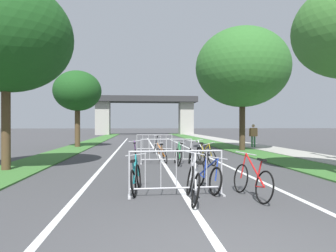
{
  "coord_description": "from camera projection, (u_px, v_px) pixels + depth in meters",
  "views": [
    {
      "loc": [
        -1.06,
        -3.43,
        1.63
      ],
      "look_at": [
        0.37,
        11.27,
        1.59
      ],
      "focal_mm": 32.24,
      "sensor_mm": 36.0,
      "label": 1
    }
  ],
  "objects": [
    {
      "name": "bicycle_black_4",
      "position": [
        155.0,
        146.0,
        18.02
      ],
      "size": [
        0.58,
        1.74,
        1.03
      ],
      "rotation": [
        0.0,
        0.0,
        -0.07
      ],
      "color": "black",
      "rests_on": "ground"
    },
    {
      "name": "bicycle_blue_8",
      "position": [
        207.0,
        176.0,
        7.47
      ],
      "size": [
        0.61,
        1.68,
        0.91
      ],
      "rotation": [
        0.0,
        0.0,
        3.31
      ],
      "color": "black",
      "rests_on": "ground"
    },
    {
      "name": "bicycle_orange_3",
      "position": [
        162.0,
        154.0,
        13.3
      ],
      "size": [
        0.63,
        1.65,
        0.85
      ],
      "rotation": [
        0.0,
        0.0,
        0.17
      ],
      "color": "black",
      "rests_on": "ground"
    },
    {
      "name": "lane_stripe_right_lane",
      "position": [
        190.0,
        149.0,
        20.68
      ],
      "size": [
        0.14,
        34.01,
        0.01
      ],
      "primitive_type": "cube",
      "color": "silver",
      "rests_on": "ground"
    },
    {
      "name": "bicycle_silver_0",
      "position": [
        190.0,
        154.0,
        13.31
      ],
      "size": [
        0.5,
        1.67,
        1.0
      ],
      "rotation": [
        0.0,
        0.0,
        2.93
      ],
      "color": "black",
      "rests_on": "ground"
    },
    {
      "name": "bicycle_red_5",
      "position": [
        252.0,
        180.0,
        6.75
      ],
      "size": [
        0.54,
        1.78,
        1.01
      ],
      "rotation": [
        0.0,
        0.0,
        0.12
      ],
      "color": "black",
      "rests_on": "ground"
    },
    {
      "name": "tree_left_maple_mid",
      "position": [
        6.0,
        37.0,
        10.67
      ],
      "size": [
        4.65,
        4.65,
        6.75
      ],
      "color": "#4C3823",
      "rests_on": "ground"
    },
    {
      "name": "grass_verge_left",
      "position": [
        89.0,
        143.0,
        26.93
      ],
      "size": [
        2.06,
        58.79,
        0.05
      ],
      "primitive_type": "cube",
      "color": "#386B2D",
      "rests_on": "ground"
    },
    {
      "name": "lane_stripe_left_lane",
      "position": [
        118.0,
        149.0,
        20.21
      ],
      "size": [
        0.14,
        34.01,
        0.01
      ],
      "primitive_type": "cube",
      "color": "silver",
      "rests_on": "ground"
    },
    {
      "name": "bicycle_green_9",
      "position": [
        178.0,
        156.0,
        12.36
      ],
      "size": [
        0.55,
        1.63,
        0.97
      ],
      "rotation": [
        0.0,
        0.0,
        0.01
      ],
      "color": "black",
      "rests_on": "ground"
    },
    {
      "name": "bicycle_silver_10",
      "position": [
        193.0,
        183.0,
        6.45
      ],
      "size": [
        0.51,
        1.79,
        1.03
      ],
      "rotation": [
        0.0,
        0.0,
        -0.07
      ],
      "color": "black",
      "rests_on": "ground"
    },
    {
      "name": "grass_verge_right",
      "position": [
        210.0,
        142.0,
        27.99
      ],
      "size": [
        2.06,
        58.79,
        0.05
      ],
      "primitive_type": "cube",
      "color": "#386B2D",
      "rests_on": "ground"
    },
    {
      "name": "pedestrian_with_backpack",
      "position": [
        253.0,
        134.0,
        21.26
      ],
      "size": [
        0.61,
        0.3,
        1.7
      ],
      "rotation": [
        0.0,
        0.0,
        3.1
      ],
      "color": "#33723F",
      "rests_on": "ground"
    },
    {
      "name": "bicycle_purple_2",
      "position": [
        136.0,
        154.0,
        13.0
      ],
      "size": [
        0.53,
        1.6,
        0.95
      ],
      "rotation": [
        0.0,
        0.0,
        0.01
      ],
      "color": "black",
      "rests_on": "ground"
    },
    {
      "name": "overpass_bridge",
      "position": [
        145.0,
        108.0,
        51.87
      ],
      "size": [
        17.74,
        4.39,
        6.53
      ],
      "color": "#2D2D30",
      "rests_on": "ground"
    },
    {
      "name": "bicycle_teal_7",
      "position": [
        136.0,
        178.0,
        7.28
      ],
      "size": [
        0.54,
        1.59,
        0.91
      ],
      "rotation": [
        0.0,
        0.0,
        -0.12
      ],
      "color": "black",
      "rests_on": "ground"
    },
    {
      "name": "tree_right_cypress_far",
      "position": [
        242.0,
        68.0,
        19.04
      ],
      "size": [
        5.88,
        5.88,
        7.78
      ],
      "color": "#3D2D1E",
      "rests_on": "ground"
    },
    {
      "name": "crowd_barrier_nearest",
      "position": [
        176.0,
        173.0,
        6.95
      ],
      "size": [
        2.23,
        0.51,
        1.05
      ],
      "rotation": [
        0.0,
        0.0,
        0.03
      ],
      "color": "#ADADB2",
      "rests_on": "ground"
    },
    {
      "name": "lane_stripe_center",
      "position": [
        154.0,
        149.0,
        20.44
      ],
      "size": [
        0.14,
        34.01,
        0.01
      ],
      "primitive_type": "cube",
      "color": "silver",
      "rests_on": "ground"
    },
    {
      "name": "bicycle_white_1",
      "position": [
        202.0,
        154.0,
        13.35
      ],
      "size": [
        0.49,
        1.67,
        0.99
      ],
      "rotation": [
        0.0,
        0.0,
        0.07
      ],
      "color": "black",
      "rests_on": "ground"
    },
    {
      "name": "crowd_barrier_second",
      "position": [
        167.0,
        151.0,
        12.76
      ],
      "size": [
        2.22,
        0.47,
        1.05
      ],
      "rotation": [
        0.0,
        0.0,
        -0.01
      ],
      "color": "#ADADB2",
      "rests_on": "ground"
    },
    {
      "name": "tree_left_pine_far",
      "position": [
        77.0,
        91.0,
        22.06
      ],
      "size": [
        3.46,
        3.46,
        5.62
      ],
      "color": "#4C3823",
      "rests_on": "ground"
    },
    {
      "name": "sidewalk_path_right",
      "position": [
        232.0,
        142.0,
        28.2
      ],
      "size": [
        2.27,
        58.79,
        0.08
      ],
      "primitive_type": "cube",
      "color": "#9E9B93",
      "rests_on": "ground"
    },
    {
      "name": "bicycle_yellow_6",
      "position": [
        206.0,
        155.0,
        12.44
      ],
      "size": [
        0.59,
        1.68,
        0.96
      ],
      "rotation": [
        0.0,
        0.0,
        3.39
      ],
      "color": "black",
      "rests_on": "ground"
    },
    {
      "name": "crowd_barrier_third",
      "position": [
        154.0,
        143.0,
        18.53
      ],
      "size": [
        2.23,
        0.55,
        1.05
      ],
      "rotation": [
        0.0,
        0.0,
        -0.05
      ],
      "color": "#ADADB2",
      "rests_on": "ground"
    }
  ]
}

